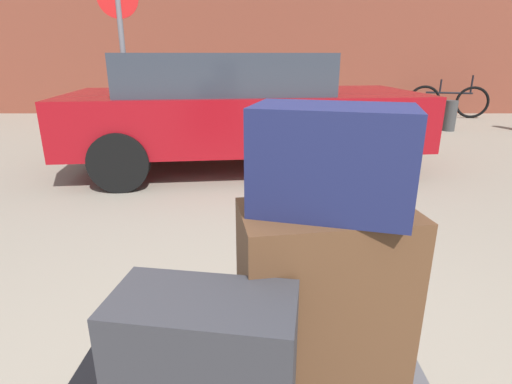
# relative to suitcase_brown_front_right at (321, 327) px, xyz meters

# --- Properties ---
(suitcase_brown_front_right) EXTENTS (0.47, 0.32, 0.70)m
(suitcase_brown_front_right) POSITION_rel_suitcase_brown_front_right_xyz_m (0.00, 0.00, 0.00)
(suitcase_brown_front_right) COLOR #51331E
(suitcase_brown_front_right) RESTS_ON luggage_cart
(suitcase_black_front_left) EXTENTS (0.50, 0.41, 0.21)m
(suitcase_black_front_left) POSITION_rel_suitcase_brown_front_right_xyz_m (-0.45, 0.11, -0.24)
(suitcase_black_front_left) COLOR black
(suitcase_black_front_left) RESTS_ON luggage_cart
(duffel_bag_navy_topmost_pile) EXTENTS (0.41, 0.30, 0.26)m
(duffel_bag_navy_topmost_pile) POSITION_rel_suitcase_brown_front_right_xyz_m (0.00, 0.00, 0.48)
(duffel_bag_navy_topmost_pile) COLOR #191E47
(duffel_bag_navy_topmost_pile) RESTS_ON suitcase_brown_front_right
(parked_car) EXTENTS (4.47, 2.29, 1.42)m
(parked_car) POSITION_rel_suitcase_brown_front_right_xyz_m (-0.38, 4.22, 0.07)
(parked_car) COLOR maroon
(parked_car) RESTS_ON ground_plane
(bicycle_leaning) EXTENTS (1.71, 0.53, 0.96)m
(bicycle_leaning) POSITION_rel_suitcase_brown_front_right_xyz_m (4.30, 8.64, -0.32)
(bicycle_leaning) COLOR black
(bicycle_leaning) RESTS_ON ground_plane
(bollard_kerb_near) EXTENTS (0.22, 0.22, 0.58)m
(bollard_kerb_near) POSITION_rel_suitcase_brown_front_right_xyz_m (2.31, 6.86, -0.40)
(bollard_kerb_near) COLOR #383838
(bollard_kerb_near) RESTS_ON ground_plane
(bollard_kerb_mid) EXTENTS (0.22, 0.22, 0.58)m
(bollard_kerb_mid) POSITION_rel_suitcase_brown_front_right_xyz_m (3.56, 6.86, -0.40)
(bollard_kerb_mid) COLOR #383838
(bollard_kerb_mid) RESTS_ON ground_plane
(no_parking_sign) EXTENTS (0.49, 0.13, 2.33)m
(no_parking_sign) POSITION_rel_suitcase_brown_front_right_xyz_m (-1.90, 4.56, 0.75)
(no_parking_sign) COLOR slate
(no_parking_sign) RESTS_ON ground_plane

